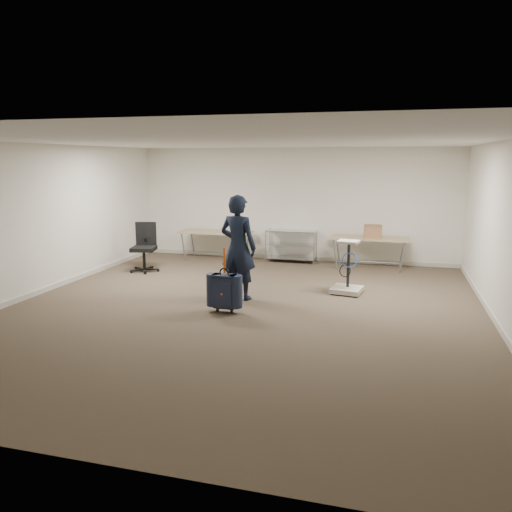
% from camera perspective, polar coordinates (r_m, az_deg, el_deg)
% --- Properties ---
extents(ground, '(9.00, 9.00, 0.00)m').
position_cam_1_polar(ground, '(8.51, -1.56, -6.16)').
color(ground, '#493C2C').
rests_on(ground, ground).
extents(room_shell, '(8.00, 9.00, 9.00)m').
position_cam_1_polar(room_shell, '(9.78, 0.78, -3.58)').
color(room_shell, white).
rests_on(room_shell, ground).
extents(folding_table_left, '(1.80, 0.75, 0.73)m').
position_cam_1_polar(folding_table_left, '(12.62, -4.66, 2.59)').
color(folding_table_left, '#94825B').
rests_on(folding_table_left, ground).
extents(folding_table_right, '(1.80, 0.75, 0.73)m').
position_cam_1_polar(folding_table_right, '(11.89, 12.85, 1.83)').
color(folding_table_right, '#94825B').
rests_on(folding_table_right, ground).
extents(wire_shelf, '(1.22, 0.47, 0.80)m').
position_cam_1_polar(wire_shelf, '(12.39, 4.05, 1.33)').
color(wire_shelf, '#B9BCC0').
rests_on(wire_shelf, ground).
extents(person, '(0.77, 0.58, 1.90)m').
position_cam_1_polar(person, '(8.98, -2.06, 0.99)').
color(person, black).
rests_on(person, ground).
extents(suitcase, '(0.40, 0.24, 1.09)m').
position_cam_1_polar(suitcase, '(8.28, -3.63, -4.01)').
color(suitcase, '#161831').
rests_on(suitcase, ground).
extents(office_chair, '(0.67, 0.67, 1.10)m').
position_cam_1_polar(office_chair, '(11.64, -12.61, -0.06)').
color(office_chair, black).
rests_on(office_chair, ground).
extents(equipment_cart, '(0.63, 0.63, 1.02)m').
position_cam_1_polar(equipment_cart, '(9.64, 10.38, -2.65)').
color(equipment_cart, beige).
rests_on(equipment_cart, ground).
extents(cardboard_box, '(0.42, 0.33, 0.30)m').
position_cam_1_polar(cardboard_box, '(11.83, 13.21, 2.76)').
color(cardboard_box, olive).
rests_on(cardboard_box, folding_table_right).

